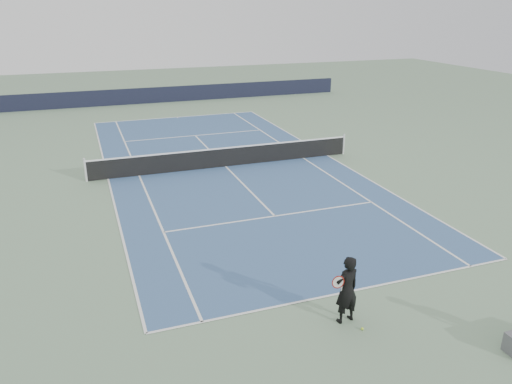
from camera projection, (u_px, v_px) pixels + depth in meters
name	position (u px, v px, depth m)	size (l,w,h in m)	color
ground	(226.00, 167.00, 24.05)	(80.00, 80.00, 0.00)	gray
court_surface	(226.00, 167.00, 24.05)	(10.97, 23.77, 0.01)	#385885
tennis_net	(225.00, 157.00, 23.87)	(12.90, 0.10, 1.07)	silver
windscreen_far	(162.00, 95.00, 39.59)	(30.00, 0.25, 1.20)	black
tennis_player	(347.00, 290.00, 12.04)	(0.82, 0.58, 1.78)	black
tennis_ball	(362.00, 329.00, 11.99)	(0.07, 0.07, 0.07)	#BDE42E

